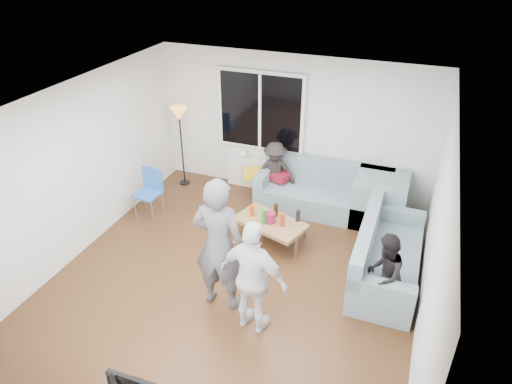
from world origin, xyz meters
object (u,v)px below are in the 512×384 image
at_px(sofa_back_section, 322,189).
at_px(sofa_right_section, 389,253).
at_px(floor_lamp, 182,147).
at_px(spectator_back, 275,172).
at_px(player_left, 219,245).
at_px(side_chair, 148,194).
at_px(coffee_table, 270,232).
at_px(spectator_right, 384,274).
at_px(player_right, 254,278).

bearing_deg(sofa_back_section, sofa_right_section, -47.50).
distance_m(floor_lamp, spectator_back, 1.88).
xyz_separation_m(floor_lamp, player_left, (2.07, -2.78, 0.17)).
height_order(side_chair, spectator_back, spectator_back).
height_order(coffee_table, spectator_right, spectator_right).
xyz_separation_m(player_right, spectator_right, (1.44, 0.88, -0.20)).
bearing_deg(sofa_back_section, player_left, -104.09).
bearing_deg(coffee_table, spectator_right, -25.89).
bearing_deg(spectator_right, coffee_table, -114.00).
bearing_deg(sofa_back_section, spectator_right, -58.42).
bearing_deg(side_chair, player_right, -29.21).
relative_size(sofa_back_section, floor_lamp, 1.47).
relative_size(floor_lamp, spectator_back, 1.34).
xyz_separation_m(sofa_back_section, spectator_right, (1.31, -2.13, 0.15)).
height_order(floor_lamp, spectator_right, floor_lamp).
bearing_deg(player_right, coffee_table, -67.54).
bearing_deg(player_left, floor_lamp, -56.01).
distance_m(side_chair, player_right, 3.19).
bearing_deg(sofa_back_section, coffee_table, -113.40).
height_order(floor_lamp, spectator_back, floor_lamp).
xyz_separation_m(sofa_back_section, side_chair, (-2.76, -1.24, 0.01)).
distance_m(floor_lamp, player_right, 4.01).
relative_size(sofa_right_section, spectator_right, 1.72).
relative_size(floor_lamp, spectator_right, 1.35).
xyz_separation_m(spectator_right, spectator_back, (-2.20, 2.16, 0.00)).
relative_size(sofa_back_section, spectator_back, 1.98).
relative_size(player_left, spectator_back, 1.63).
relative_size(sofa_right_section, side_chair, 2.33).
xyz_separation_m(coffee_table, spectator_back, (-0.36, 1.27, 0.38)).
relative_size(sofa_right_section, floor_lamp, 1.28).
bearing_deg(coffee_table, floor_lamp, 150.48).
bearing_deg(spectator_back, spectator_right, -54.14).
relative_size(side_chair, spectator_right, 0.74).
bearing_deg(side_chair, coffee_table, 4.89).
xyz_separation_m(coffee_table, spectator_right, (1.84, -0.89, 0.38)).
bearing_deg(floor_lamp, player_right, -49.11).
relative_size(coffee_table, player_right, 0.70).
xyz_separation_m(player_left, spectator_right, (2.00, 0.63, -0.37)).
distance_m(side_chair, player_left, 2.62).
xyz_separation_m(coffee_table, player_left, (-0.16, -1.52, 0.75)).
distance_m(player_left, spectator_back, 2.82).
xyz_separation_m(floor_lamp, spectator_back, (1.87, 0.00, -0.20)).
bearing_deg(floor_lamp, spectator_back, 0.15).
height_order(sofa_right_section, spectator_back, spectator_back).
bearing_deg(floor_lamp, sofa_back_section, -0.52).
bearing_deg(sofa_right_section, spectator_right, -180.00).
height_order(sofa_back_section, spectator_back, spectator_back).
distance_m(floor_lamp, player_left, 3.47).
relative_size(coffee_table, spectator_back, 0.95).
height_order(coffee_table, player_right, player_right).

